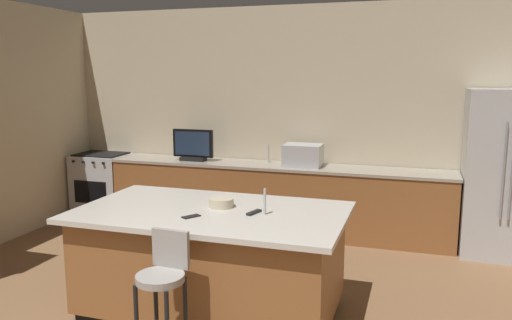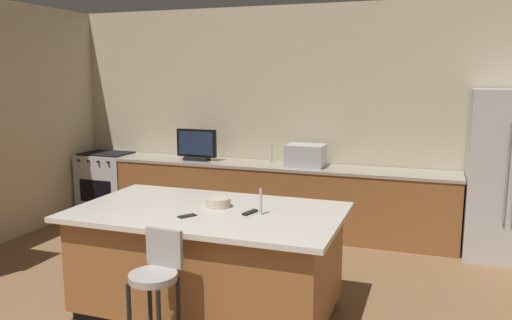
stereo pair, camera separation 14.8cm
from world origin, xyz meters
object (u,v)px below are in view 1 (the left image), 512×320
tv_monitor (193,146)px  cell_phone (191,216)px  refrigerator (502,174)px  fruit_bowl (221,203)px  tv_remote (254,212)px  bar_stool_center (163,288)px  microwave (303,155)px  kitchen_island (212,260)px  range_oven (103,184)px

tv_monitor → cell_phone: size_ratio=3.83×
refrigerator → fruit_bowl: (-2.53, -2.24, 0.01)m
refrigerator → tv_remote: 3.22m
bar_stool_center → microwave: bearing=89.4°
kitchen_island → microwave: size_ratio=4.78×
refrigerator → fruit_bowl: refrigerator is taller
microwave → refrigerator: bearing=-1.5°
bar_stool_center → refrigerator: bearing=55.3°
tv_monitor → cell_phone: bearing=-65.5°
bar_stool_center → cell_phone: size_ratio=6.53×
range_oven → bar_stool_center: (2.76, -3.29, 0.13)m
kitchen_island → cell_phone: cell_phone is taller
microwave → tv_monitor: 1.52m
tv_monitor → tv_remote: 2.88m
refrigerator → range_oven: size_ratio=2.07×
microwave → tv_remote: bearing=-87.0°
tv_monitor → bar_stool_center: bearing=-68.8°
kitchen_island → tv_monitor: (-1.25, 2.36, 0.63)m
kitchen_island → bar_stool_center: bearing=-89.9°
range_oven → cell_phone: (2.69, -2.66, 0.47)m
refrigerator → cell_phone: size_ratio=12.72×
tv_monitor → microwave: bearing=2.0°
fruit_bowl → refrigerator: bearing=41.6°
refrigerator → cell_phone: 3.71m
fruit_bowl → tv_remote: fruit_bowl is taller
kitchen_island → refrigerator: bearing=42.3°
kitchen_island → tv_remote: size_ratio=13.48×
refrigerator → microwave: 2.32m
range_oven → tv_remote: 3.99m
bar_stool_center → cell_phone: bar_stool_center is taller
microwave → bar_stool_center: (-0.26, -3.29, -0.45)m
cell_phone → tv_remote: bearing=62.4°
tv_monitor → fruit_bowl: size_ratio=2.67×
cell_phone → tv_remote: size_ratio=0.88×
refrigerator → range_oven: (-5.34, 0.06, -0.50)m
tv_remote → fruit_bowl: bearing=178.0°
fruit_bowl → cell_phone: fruit_bowl is taller
tv_monitor → cell_phone: tv_monitor is taller
microwave → tv_remote: size_ratio=2.82×
refrigerator → tv_remote: refrigerator is taller
range_oven → bar_stool_center: bar_stool_center is taller
microwave → kitchen_island: bearing=-96.2°
fruit_bowl → tv_remote: (0.33, -0.11, -0.03)m
kitchen_island → cell_phone: 0.53m
tv_monitor → fruit_bowl: 2.60m
microwave → fruit_bowl: (-0.21, -2.30, -0.08)m
tv_monitor → kitchen_island: bearing=-62.0°
kitchen_island → fruit_bowl: 0.51m
fruit_bowl → cell_phone: bearing=-108.0°
microwave → fruit_bowl: 2.31m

